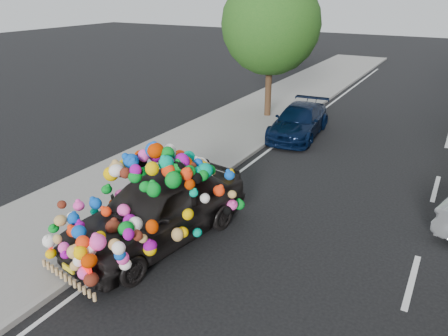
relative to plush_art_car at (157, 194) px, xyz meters
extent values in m
plane|color=black|center=(1.80, 1.18, -1.16)|extent=(100.00, 100.00, 0.00)
cube|color=gray|center=(-2.50, 1.18, -1.10)|extent=(4.00, 60.00, 0.12)
cube|color=gray|center=(-0.55, 1.18, -1.09)|extent=(0.15, 60.00, 0.13)
cylinder|color=#332114|center=(-2.00, 10.68, 0.21)|extent=(0.28, 0.28, 2.73)
sphere|color=#144C14|center=(-2.00, 10.68, 2.87)|extent=(4.20, 4.20, 4.20)
imported|color=black|center=(0.00, 0.00, -0.36)|extent=(2.65, 4.94, 1.60)
cube|color=red|center=(-1.03, -2.22, -0.38)|extent=(0.23, 0.10, 0.14)
cube|color=red|center=(0.24, -2.44, -0.38)|extent=(0.23, 0.10, 0.14)
cube|color=yellow|center=(-0.40, -2.34, -0.68)|extent=(0.34, 0.10, 0.12)
imported|color=black|center=(0.14, 8.89, -0.56)|extent=(2.01, 4.26, 1.20)
camera|label=1|loc=(5.63, -6.98, 4.32)|focal=35.00mm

